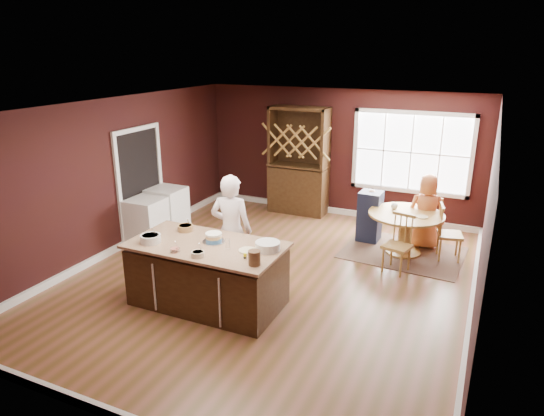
# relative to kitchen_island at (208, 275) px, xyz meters

# --- Properties ---
(room_shell) EXTENTS (7.00, 7.00, 7.00)m
(room_shell) POSITION_rel_kitchen_island_xyz_m (0.47, 1.11, 0.91)
(room_shell) COLOR brown
(room_shell) RESTS_ON ground
(window) EXTENTS (2.36, 0.10, 1.66)m
(window) POSITION_rel_kitchen_island_xyz_m (1.97, 4.58, 1.06)
(window) COLOR white
(window) RESTS_ON room_shell
(doorway) EXTENTS (0.08, 1.26, 2.13)m
(doorway) POSITION_rel_kitchen_island_xyz_m (-2.50, 1.71, 0.59)
(doorway) COLOR white
(doorway) RESTS_ON room_shell
(kitchen_island) EXTENTS (2.16, 1.13, 0.92)m
(kitchen_island) POSITION_rel_kitchen_island_xyz_m (0.00, 0.00, 0.00)
(kitchen_island) COLOR black
(kitchen_island) RESTS_ON ground
(dining_table) EXTENTS (1.31, 1.31, 0.75)m
(dining_table) POSITION_rel_kitchen_island_xyz_m (2.22, 2.98, 0.10)
(dining_table) COLOR brown
(dining_table) RESTS_ON ground
(baker) EXTENTS (0.70, 0.52, 1.75)m
(baker) POSITION_rel_kitchen_island_xyz_m (0.01, 0.69, 0.44)
(baker) COLOR white
(baker) RESTS_ON ground
(layer_cake) EXTENTS (0.32, 0.32, 0.13)m
(layer_cake) POSITION_rel_kitchen_island_xyz_m (0.06, 0.11, 0.55)
(layer_cake) COLOR white
(layer_cake) RESTS_ON kitchen_island
(bowl_blue) EXTENTS (0.28, 0.28, 0.11)m
(bowl_blue) POSITION_rel_kitchen_island_xyz_m (-0.73, -0.27, 0.54)
(bowl_blue) COLOR white
(bowl_blue) RESTS_ON kitchen_island
(bowl_yellow) EXTENTS (0.23, 0.23, 0.09)m
(bowl_yellow) POSITION_rel_kitchen_island_xyz_m (-0.55, 0.31, 0.52)
(bowl_yellow) COLOR olive
(bowl_yellow) RESTS_ON kitchen_island
(bowl_pink) EXTENTS (0.14, 0.14, 0.05)m
(bowl_pink) POSITION_rel_kitchen_island_xyz_m (-0.24, -0.40, 0.51)
(bowl_pink) COLOR silver
(bowl_pink) RESTS_ON kitchen_island
(bowl_olive) EXTENTS (0.18, 0.18, 0.07)m
(bowl_olive) POSITION_rel_kitchen_island_xyz_m (0.12, -0.40, 0.51)
(bowl_olive) COLOR beige
(bowl_olive) RESTS_ON kitchen_island
(drinking_glass) EXTENTS (0.07, 0.07, 0.14)m
(drinking_glass) POSITION_rel_kitchen_island_xyz_m (0.36, -0.03, 0.55)
(drinking_glass) COLOR white
(drinking_glass) RESTS_ON kitchen_island
(dinner_plate) EXTENTS (0.24, 0.24, 0.02)m
(dinner_plate) POSITION_rel_kitchen_island_xyz_m (0.63, 0.02, 0.49)
(dinner_plate) COLOR #FFF1B4
(dinner_plate) RESTS_ON kitchen_island
(white_tub) EXTENTS (0.34, 0.34, 0.12)m
(white_tub) POSITION_rel_kitchen_island_xyz_m (0.86, 0.16, 0.54)
(white_tub) COLOR white
(white_tub) RESTS_ON kitchen_island
(stoneware_crock) EXTENTS (0.16, 0.16, 0.19)m
(stoneware_crock) POSITION_rel_kitchen_island_xyz_m (0.91, -0.32, 0.57)
(stoneware_crock) COLOR #4F3B1F
(stoneware_crock) RESTS_ON kitchen_island
(toy_figurine) EXTENTS (0.04, 0.04, 0.07)m
(toy_figurine) POSITION_rel_kitchen_island_xyz_m (0.71, -0.20, 0.52)
(toy_figurine) COLOR #FFFB0C
(toy_figurine) RESTS_ON kitchen_island
(rug) EXTENTS (2.14, 1.71, 0.01)m
(rug) POSITION_rel_kitchen_island_xyz_m (2.22, 2.98, -0.43)
(rug) COLOR brown
(rug) RESTS_ON ground
(chair_east) EXTENTS (0.48, 0.49, 0.99)m
(chair_east) POSITION_rel_kitchen_island_xyz_m (2.97, 3.04, 0.06)
(chair_east) COLOR brown
(chair_east) RESTS_ON ground
(chair_south) EXTENTS (0.49, 0.48, 0.98)m
(chair_south) POSITION_rel_kitchen_island_xyz_m (2.24, 2.17, 0.05)
(chair_south) COLOR brown
(chair_south) RESTS_ON ground
(chair_north) EXTENTS (0.44, 0.42, 0.93)m
(chair_north) POSITION_rel_kitchen_island_xyz_m (2.54, 3.75, 0.02)
(chair_north) COLOR olive
(chair_north) RESTS_ON ground
(seated_woman) EXTENTS (0.74, 0.55, 1.38)m
(seated_woman) POSITION_rel_kitchen_island_xyz_m (2.50, 3.42, 0.25)
(seated_woman) COLOR #BF6837
(seated_woman) RESTS_ON ground
(high_chair) EXTENTS (0.42, 0.42, 1.00)m
(high_chair) POSITION_rel_kitchen_island_xyz_m (1.50, 3.33, 0.06)
(high_chair) COLOR black
(high_chair) RESTS_ON ground
(toddler) EXTENTS (0.18, 0.14, 0.26)m
(toddler) POSITION_rel_kitchen_island_xyz_m (1.47, 3.33, 0.37)
(toddler) COLOR #8CA5BF
(toddler) RESTS_ON high_chair
(table_plate) EXTENTS (0.20, 0.20, 0.02)m
(table_plate) POSITION_rel_kitchen_island_xyz_m (2.49, 2.88, 0.32)
(table_plate) COLOR beige
(table_plate) RESTS_ON dining_table
(table_cup) EXTENTS (0.14, 0.14, 0.09)m
(table_cup) POSITION_rel_kitchen_island_xyz_m (1.98, 3.13, 0.36)
(table_cup) COLOR silver
(table_cup) RESTS_ON dining_table
(hutch) EXTENTS (1.26, 0.53, 2.32)m
(hutch) POSITION_rel_kitchen_island_xyz_m (-0.34, 4.33, 0.72)
(hutch) COLOR #412611
(hutch) RESTS_ON ground
(washer) EXTENTS (0.61, 0.59, 0.89)m
(washer) POSITION_rel_kitchen_island_xyz_m (-2.17, 1.39, 0.01)
(washer) COLOR white
(washer) RESTS_ON ground
(dryer) EXTENTS (0.64, 0.62, 0.93)m
(dryer) POSITION_rel_kitchen_island_xyz_m (-2.17, 2.03, 0.03)
(dryer) COLOR white
(dryer) RESTS_ON ground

